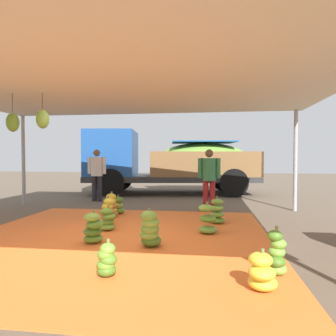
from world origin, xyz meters
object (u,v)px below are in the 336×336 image
object	(u,v)px
banana_bunch_0	(107,260)
banana_bunch_10	(119,206)
banana_bunch_3	(108,213)
banana_bunch_11	(277,254)
banana_bunch_5	(107,220)
banana_bunch_7	(217,212)
banana_bunch_8	(150,230)
banana_bunch_1	(262,273)
worker_1	(97,171)
banana_bunch_6	(207,220)
banana_bunch_9	(112,206)
worker_0	(209,175)
cargo_truck_main	(167,161)
banana_bunch_4	(93,229)

from	to	relation	value
banana_bunch_0	banana_bunch_10	world-z (taller)	banana_bunch_10
banana_bunch_0	banana_bunch_3	xyz separation A→B (m)	(-0.84, 2.54, 0.08)
banana_bunch_10	banana_bunch_11	distance (m)	4.61
banana_bunch_3	banana_bunch_5	distance (m)	0.39
banana_bunch_7	banana_bunch_8	xyz separation A→B (m)	(-1.07, -1.85, 0.03)
banana_bunch_1	banana_bunch_7	bearing A→B (deg)	96.69
banana_bunch_11	worker_1	size ratio (longest dim) A/B	0.35
banana_bunch_6	banana_bunch_9	size ratio (longest dim) A/B	0.97
banana_bunch_5	worker_0	size ratio (longest dim) A/B	0.30
banana_bunch_1	banana_bunch_9	xyz separation A→B (m)	(-2.76, 3.53, 0.08)
banana_bunch_8	banana_bunch_0	bearing A→B (deg)	-102.48
banana_bunch_0	cargo_truck_main	world-z (taller)	cargo_truck_main
banana_bunch_6	banana_bunch_10	size ratio (longest dim) A/B	1.25
banana_bunch_5	banana_bunch_11	bearing A→B (deg)	-34.33
banana_bunch_1	banana_bunch_7	distance (m)	3.25
banana_bunch_7	banana_bunch_10	distance (m)	2.48
banana_bunch_9	worker_0	xyz separation A→B (m)	(2.21, 1.33, 0.67)
worker_1	banana_bunch_4	bearing A→B (deg)	-69.95
worker_0	worker_1	world-z (taller)	worker_1
banana_bunch_5	banana_bunch_9	bearing A→B (deg)	104.42
banana_bunch_0	banana_bunch_10	xyz separation A→B (m)	(-1.02, 3.84, 0.01)
banana_bunch_1	banana_bunch_5	size ratio (longest dim) A/B	0.97
banana_bunch_1	banana_bunch_4	xyz separation A→B (m)	(-2.39, 1.45, 0.05)
banana_bunch_6	banana_bunch_7	size ratio (longest dim) A/B	1.02
banana_bunch_10	worker_0	bearing A→B (deg)	21.78
banana_bunch_9	worker_0	world-z (taller)	worker_0
banana_bunch_3	worker_0	bearing A→B (deg)	47.11
banana_bunch_3	banana_bunch_8	distance (m)	1.73
banana_bunch_11	banana_bunch_9	bearing A→B (deg)	134.62
banana_bunch_10	worker_1	size ratio (longest dim) A/B	0.28
banana_bunch_1	banana_bunch_0	bearing A→B (deg)	174.87
banana_bunch_5	banana_bunch_4	bearing A→B (deg)	-85.98
banana_bunch_4	banana_bunch_10	bearing A→B (deg)	97.79
banana_bunch_1	worker_0	xyz separation A→B (m)	(-0.55, 4.86, 0.74)
banana_bunch_9	cargo_truck_main	world-z (taller)	cargo_truck_main
banana_bunch_8	banana_bunch_11	distance (m)	1.92
cargo_truck_main	banana_bunch_6	bearing A→B (deg)	-75.56
banana_bunch_4	banana_bunch_11	distance (m)	2.81
banana_bunch_4	banana_bunch_5	xyz separation A→B (m)	(-0.06, 0.88, -0.03)
banana_bunch_3	banana_bunch_0	bearing A→B (deg)	-71.65
banana_bunch_0	banana_bunch_6	distance (m)	2.48
banana_bunch_4	cargo_truck_main	distance (m)	7.10
banana_bunch_1	banana_bunch_10	xyz separation A→B (m)	(-2.74, 3.99, 0.01)
cargo_truck_main	banana_bunch_8	bearing A→B (deg)	-84.33
banana_bunch_8	banana_bunch_10	bearing A→B (deg)	116.32
banana_bunch_8	worker_0	xyz separation A→B (m)	(0.90, 3.49, 0.66)
banana_bunch_3	banana_bunch_1	bearing A→B (deg)	-46.50
banana_bunch_1	banana_bunch_11	bearing A→B (deg)	62.73
banana_bunch_5	banana_bunch_8	bearing A→B (deg)	-43.31
banana_bunch_1	banana_bunch_7	xyz separation A→B (m)	(-0.38, 3.23, 0.05)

